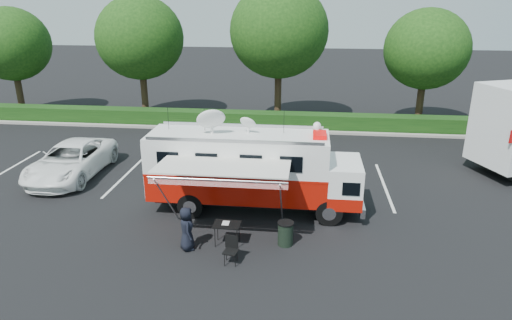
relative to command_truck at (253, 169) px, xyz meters
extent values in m
plane|color=black|center=(0.07, 0.00, -1.69)|extent=(120.00, 120.00, 0.00)
cube|color=#9E998E|center=(4.07, 11.00, -1.62)|extent=(60.00, 0.35, 0.15)
cube|color=black|center=(4.07, 11.90, -1.19)|extent=(60.00, 1.20, 1.00)
cylinder|color=black|center=(-17.93, 13.00, 0.31)|extent=(0.44, 0.44, 4.00)
ellipsoid|color=#14380F|center=(-17.93, 13.00, 3.27)|extent=(5.12, 5.12, 4.86)
cylinder|color=black|center=(-8.93, 13.00, 0.51)|extent=(0.44, 0.44, 4.40)
ellipsoid|color=#14380F|center=(-8.93, 13.00, 3.76)|extent=(5.63, 5.63, 5.35)
cylinder|color=black|center=(0.07, 13.00, 0.71)|extent=(0.44, 0.44, 4.80)
ellipsoid|color=#14380F|center=(0.07, 13.00, 4.26)|extent=(6.14, 6.14, 5.84)
cylinder|color=black|center=(9.07, 13.00, 0.31)|extent=(0.44, 0.44, 4.00)
ellipsoid|color=#14380F|center=(9.07, 13.00, 3.27)|extent=(5.12, 5.12, 4.86)
cube|color=silver|center=(-12.43, 3.00, -1.69)|extent=(0.12, 5.50, 0.01)
cube|color=silver|center=(-6.43, 3.00, -1.69)|extent=(0.12, 5.50, 0.01)
cube|color=silver|center=(-0.43, 3.00, -1.69)|extent=(0.12, 5.50, 0.01)
cube|color=silver|center=(5.57, 3.00, -1.69)|extent=(0.12, 5.50, 0.01)
cube|color=black|center=(0.07, 0.00, -1.20)|extent=(7.73, 1.26, 0.27)
cylinder|color=black|center=(2.95, -0.99, -1.20)|extent=(0.99, 0.29, 0.99)
cylinder|color=black|center=(2.95, 0.99, -1.20)|extent=(0.99, 0.29, 0.99)
cylinder|color=black|center=(-2.27, -0.99, -1.20)|extent=(0.99, 0.29, 0.99)
cylinder|color=black|center=(-2.27, 0.99, -1.20)|extent=(0.99, 0.29, 0.99)
cube|color=silver|center=(4.16, 0.00, -1.15)|extent=(0.18, 2.25, 0.36)
cube|color=white|center=(3.49, 0.00, -0.30)|extent=(1.26, 2.25, 1.53)
cube|color=#AA1106|center=(3.49, 0.00, -0.84)|extent=(1.28, 2.27, 0.49)
cube|color=black|center=(4.07, 0.00, -0.03)|extent=(0.11, 1.95, 0.63)
cube|color=#AA1106|center=(-0.56, 0.00, -0.52)|extent=(6.84, 2.25, 1.08)
cube|color=#AA1106|center=(-0.56, 0.00, 0.01)|extent=(6.86, 2.27, 0.09)
cube|color=white|center=(-0.56, 0.00, 0.69)|extent=(6.84, 2.25, 1.26)
cube|color=silver|center=(-0.56, 0.00, 1.36)|extent=(6.84, 2.25, 0.07)
cube|color=#CC0505|center=(2.50, 0.00, 1.48)|extent=(0.49, 0.85, 0.14)
sphere|color=white|center=(2.41, 0.90, 1.57)|extent=(0.31, 0.31, 0.31)
ellipsoid|color=silver|center=(-1.55, -0.13, 1.99)|extent=(1.08, 1.08, 0.32)
ellipsoid|color=silver|center=(-0.20, 0.18, 1.81)|extent=(0.63, 0.63, 0.18)
cylinder|color=black|center=(-3.35, 0.36, 1.81)|extent=(0.02, 0.02, 0.90)
cylinder|color=black|center=(-1.91, 0.36, 1.81)|extent=(0.02, 0.02, 0.90)
cylinder|color=black|center=(1.15, 0.36, 1.81)|extent=(0.02, 0.02, 0.90)
cube|color=silver|center=(-0.74, -2.20, 0.91)|extent=(4.50, 2.16, 0.19)
cube|color=red|center=(-0.74, -3.26, 0.75)|extent=(4.50, 0.04, 0.25)
cylinder|color=#B2B2B7|center=(-0.74, -3.28, 0.86)|extent=(4.50, 0.07, 0.07)
cylinder|color=#B2B2B7|center=(-2.74, -2.28, -0.41)|extent=(0.05, 2.35, 2.59)
cylinder|color=#B2B2B7|center=(1.26, -2.28, -0.41)|extent=(0.05, 2.35, 2.59)
imported|color=white|center=(-8.86, 2.56, -1.69)|extent=(2.62, 5.62, 1.56)
imported|color=black|center=(-1.80, -3.27, -1.69)|extent=(0.72, 0.87, 1.52)
cube|color=black|center=(-0.54, -2.81, -0.94)|extent=(0.94, 0.68, 0.04)
cylinder|color=black|center=(-0.91, -3.05, -1.32)|extent=(0.02, 0.02, 0.75)
cylinder|color=black|center=(-0.91, -2.58, -1.32)|extent=(0.02, 0.02, 0.75)
cylinder|color=black|center=(-0.16, -3.05, -1.32)|extent=(0.02, 0.02, 0.75)
cylinder|color=black|center=(-0.16, -2.58, -1.32)|extent=(0.02, 0.02, 0.75)
cube|color=silver|center=(-0.59, -2.76, -0.92)|extent=(0.24, 0.32, 0.01)
cube|color=black|center=(-0.22, -3.99, -1.27)|extent=(0.50, 0.50, 0.04)
cube|color=black|center=(-0.22, -3.77, -1.03)|extent=(0.43, 0.12, 0.47)
cylinder|color=black|center=(-0.39, -4.16, -1.48)|extent=(0.02, 0.02, 0.43)
cylinder|color=black|center=(-0.39, -3.82, -1.48)|extent=(0.02, 0.02, 0.43)
cylinder|color=black|center=(-0.05, -4.16, -1.48)|extent=(0.02, 0.02, 0.43)
cylinder|color=black|center=(-0.05, -3.82, -1.48)|extent=(0.02, 0.02, 0.43)
cylinder|color=black|center=(1.43, -2.61, -1.29)|extent=(0.52, 0.52, 0.80)
cylinder|color=black|center=(1.43, -2.61, -0.87)|extent=(0.56, 0.56, 0.04)
cylinder|color=black|center=(12.00, 5.85, -1.12)|extent=(1.15, 0.34, 1.15)
cylinder|color=black|center=(12.00, 8.38, -1.12)|extent=(1.15, 0.34, 1.15)
camera|label=1|loc=(2.00, -16.31, 6.31)|focal=32.00mm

